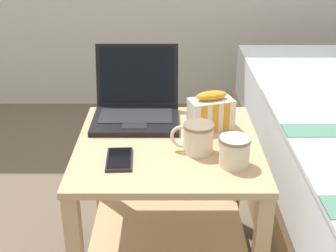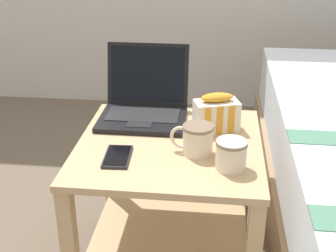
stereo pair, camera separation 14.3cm
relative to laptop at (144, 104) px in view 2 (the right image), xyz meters
The scene contains 6 objects.
bedside_table 0.33m from the laptop, 60.32° to the right, with size 0.59×0.60×0.52m.
laptop is the anchor object (origin of this frame).
mug_front_left 0.46m from the laptop, 48.12° to the right, with size 0.09×0.12×0.09m.
mug_front_right 0.33m from the laptop, 52.12° to the right, with size 0.14×0.09×0.09m.
snack_bag 0.27m from the laptop, 18.23° to the right, with size 0.16×0.12×0.13m.
cell_phone 0.32m from the laptop, 95.67° to the right, with size 0.08×0.14×0.01m.
Camera 2 is at (0.14, -1.34, 1.20)m, focal length 50.00 mm.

